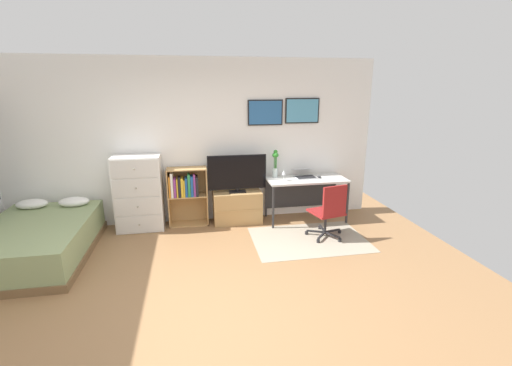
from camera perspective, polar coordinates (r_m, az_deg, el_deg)
ground_plane at (r=4.08m, az=-8.47°, el=-18.04°), size 7.20×7.20×0.00m
wall_back_with_posters at (r=5.91m, az=-9.74°, el=6.61°), size 6.12×0.09×2.70m
area_rug at (r=5.44m, az=8.62°, el=-9.03°), size 1.70×1.20×0.01m
bed at (r=5.60m, az=-32.08°, el=-7.91°), size 1.34×1.99×0.61m
dresser at (r=5.87m, az=-18.53°, el=-1.60°), size 0.73×0.46×1.21m
bookshelf at (r=5.86m, az=-11.40°, el=-1.29°), size 0.64×0.30×0.97m
tv_stand at (r=5.96m, az=-3.05°, el=-3.91°), size 0.81×0.41×0.54m
television at (r=5.77m, az=-3.10°, el=1.53°), size 0.97×0.16×0.63m
desk at (r=6.09m, az=7.94°, el=-0.27°), size 1.34×0.62×0.74m
office_chair at (r=5.36m, az=11.89°, el=-4.33°), size 0.58×0.57×0.86m
laptop at (r=6.08m, az=7.84°, el=1.58°), size 0.36×0.39×0.15m
computer_mouse at (r=6.05m, az=10.24°, el=0.99°), size 0.06×0.10×0.03m
bamboo_vase at (r=5.95m, az=3.15°, el=3.35°), size 0.11×0.10×0.47m
wine_glass at (r=5.75m, az=4.55°, el=1.64°), size 0.07×0.07×0.18m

